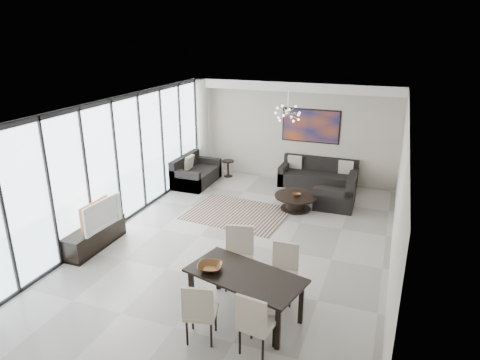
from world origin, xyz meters
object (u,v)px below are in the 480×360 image
at_px(television, 99,214).
at_px(dining_table, 245,279).
at_px(sofa_main, 318,177).
at_px(coffee_table, 296,201).
at_px(tv_console, 95,237).

xyz_separation_m(television, dining_table, (3.51, -1.04, -0.12)).
xyz_separation_m(sofa_main, dining_table, (0.04, -6.30, 0.40)).
bearing_deg(coffee_table, television, -134.10).
height_order(sofa_main, television, television).
bearing_deg(tv_console, television, 4.63).
relative_size(tv_console, television, 1.47).
bearing_deg(dining_table, tv_console, 164.29).
relative_size(tv_console, dining_table, 0.78).
xyz_separation_m(tv_console, dining_table, (3.67, -1.03, 0.42)).
xyz_separation_m(coffee_table, sofa_main, (0.20, 1.88, 0.05)).
bearing_deg(dining_table, sofa_main, 90.34).
height_order(sofa_main, tv_console, sofa_main).
bearing_deg(tv_console, sofa_main, 55.41).
bearing_deg(television, coffee_table, -40.25).
height_order(coffee_table, television, television).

